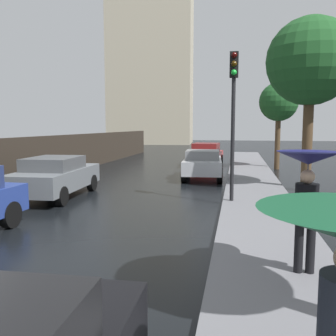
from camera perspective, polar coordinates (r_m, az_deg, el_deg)
name	(u,v)px	position (r m, az deg, el deg)	size (l,w,h in m)	color
car_grey_near_kerb	(55,176)	(13.47, -16.86, -1.20)	(1.99, 4.24, 1.40)	slate
car_red_far_ahead	(206,154)	(23.24, 5.80, 2.09)	(2.02, 4.21, 1.39)	maroon
car_silver_behind_camera	(203,164)	(17.45, 5.33, 0.65)	(1.98, 3.93, 1.35)	#B2B5BA
pedestrian_with_umbrella_near	(308,180)	(6.19, 20.60, -1.76)	(0.97, 0.97, 1.94)	black
traffic_light	(233,99)	(11.66, 9.98, 10.30)	(0.26, 0.39, 4.53)	black
street_tree_near	(279,103)	(22.06, 16.58, 9.55)	(2.17, 2.17, 4.89)	#4C3823
street_tree_far	(311,62)	(15.16, 20.97, 14.84)	(3.23, 3.23, 6.44)	#4C3823
distant_tower	(153,67)	(53.81, -2.36, 15.20)	(11.71, 11.10, 21.25)	#B2A88E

